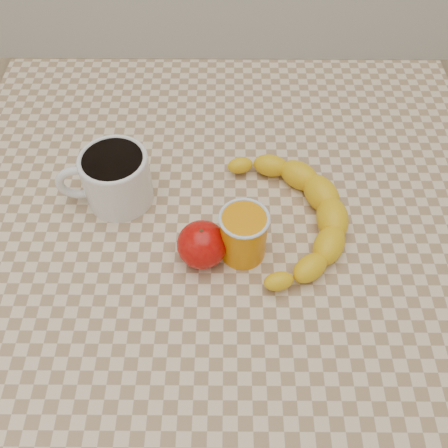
{
  "coord_description": "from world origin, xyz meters",
  "views": [
    {
      "loc": [
        0.0,
        -0.41,
        1.3
      ],
      "look_at": [
        0.0,
        0.0,
        0.77
      ],
      "focal_mm": 40.0,
      "sensor_mm": 36.0,
      "label": 1
    }
  ],
  "objects_px": {
    "orange_juice_glass": "(243,234)",
    "banana": "(289,215)",
    "coffee_mug": "(114,177)",
    "apple": "(202,245)",
    "table": "(224,266)"
  },
  "relations": [
    {
      "from": "table",
      "to": "coffee_mug",
      "type": "height_order",
      "value": "coffee_mug"
    },
    {
      "from": "apple",
      "to": "banana",
      "type": "xyz_separation_m",
      "value": [
        0.12,
        0.06,
        -0.01
      ]
    },
    {
      "from": "orange_juice_glass",
      "to": "banana",
      "type": "relative_size",
      "value": 0.27
    },
    {
      "from": "table",
      "to": "coffee_mug",
      "type": "bearing_deg",
      "value": 157.49
    },
    {
      "from": "table",
      "to": "apple",
      "type": "bearing_deg",
      "value": -124.36
    },
    {
      "from": "coffee_mug",
      "to": "banana",
      "type": "distance_m",
      "value": 0.25
    },
    {
      "from": "table",
      "to": "orange_juice_glass",
      "type": "bearing_deg",
      "value": -51.01
    },
    {
      "from": "apple",
      "to": "orange_juice_glass",
      "type": "bearing_deg",
      "value": 10.59
    },
    {
      "from": "coffee_mug",
      "to": "apple",
      "type": "xyz_separation_m",
      "value": [
        0.12,
        -0.1,
        -0.01
      ]
    },
    {
      "from": "table",
      "to": "apple",
      "type": "height_order",
      "value": "apple"
    },
    {
      "from": "banana",
      "to": "table",
      "type": "bearing_deg",
      "value": -173.09
    },
    {
      "from": "coffee_mug",
      "to": "orange_juice_glass",
      "type": "bearing_deg",
      "value": -27.94
    },
    {
      "from": "table",
      "to": "coffee_mug",
      "type": "distance_m",
      "value": 0.21
    },
    {
      "from": "orange_juice_glass",
      "to": "banana",
      "type": "xyz_separation_m",
      "value": [
        0.06,
        0.05,
        -0.02
      ]
    },
    {
      "from": "banana",
      "to": "apple",
      "type": "bearing_deg",
      "value": -157.07
    }
  ]
}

